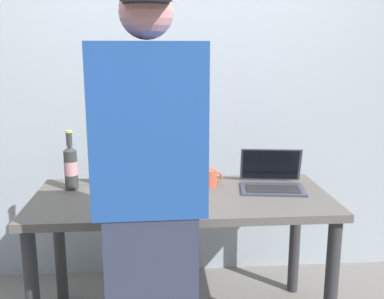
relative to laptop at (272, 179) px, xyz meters
The scene contains 7 objects.
desk 0.54m from the laptop, 169.19° to the right, with size 1.59×0.72×0.77m.
laptop is the anchor object (origin of this frame).
beer_bottle_dark 1.01m from the laptop, behind, with size 0.07×0.07×0.28m.
beer_bottle_amber 1.13m from the laptop, behind, with size 0.07×0.07×0.33m.
person_figure 0.97m from the laptop, 134.05° to the right, with size 0.44×0.28×1.79m.
coffee_mug 0.35m from the laptop, behind, with size 0.12×0.09×0.10m.
back_wall 0.92m from the laptop, 130.95° to the left, with size 6.00×0.10×2.60m, color #99A3AD.
Camera 1 is at (-0.13, -2.27, 1.52)m, focal length 41.51 mm.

